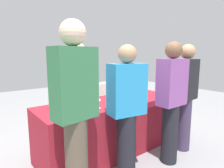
{
  "coord_description": "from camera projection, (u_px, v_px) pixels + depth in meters",
  "views": [
    {
      "loc": [
        -1.66,
        -2.13,
        1.44
      ],
      "look_at": [
        0.0,
        0.0,
        1.01
      ],
      "focal_mm": 30.55,
      "sensor_mm": 36.0,
      "label": 1
    }
  ],
  "objects": [
    {
      "name": "ground_plane",
      "position": [
        112.0,
        150.0,
        2.89
      ],
      "size": [
        12.0,
        12.0,
        0.0
      ],
      "primitive_type": "plane",
      "color": "gray"
    },
    {
      "name": "wine_glass_1",
      "position": [
        98.0,
        101.0,
        2.4
      ],
      "size": [
        0.07,
        0.07,
        0.12
      ],
      "color": "silver",
      "rests_on": "tasting_table"
    },
    {
      "name": "wine_bottle_5",
      "position": [
        135.0,
        88.0,
        3.17
      ],
      "size": [
        0.08,
        0.08,
        0.32
      ],
      "color": "black",
      "rests_on": "tasting_table"
    },
    {
      "name": "wine_glass_0",
      "position": [
        90.0,
        102.0,
        2.3
      ],
      "size": [
        0.07,
        0.07,
        0.15
      ],
      "color": "silver",
      "rests_on": "tasting_table"
    },
    {
      "name": "guest_3",
      "position": [
        185.0,
        94.0,
        2.79
      ],
      "size": [
        0.39,
        0.24,
        1.58
      ],
      "rotation": [
        0.0,
        0.0,
        0.07
      ],
      "color": "#3F3351",
      "rests_on": "ground_plane"
    },
    {
      "name": "tasting_table",
      "position": [
        112.0,
        126.0,
        2.83
      ],
      "size": [
        2.15,
        0.75,
        0.76
      ],
      "primitive_type": "cube",
      "color": "maroon",
      "rests_on": "ground_plane"
    },
    {
      "name": "wine_bottle_3",
      "position": [
        118.0,
        90.0,
        3.0
      ],
      "size": [
        0.07,
        0.07,
        0.29
      ],
      "color": "black",
      "rests_on": "tasting_table"
    },
    {
      "name": "wine_glass_3",
      "position": [
        130.0,
        94.0,
        2.82
      ],
      "size": [
        0.07,
        0.07,
        0.13
      ],
      "color": "silver",
      "rests_on": "tasting_table"
    },
    {
      "name": "wine_bottle_4",
      "position": [
        123.0,
        89.0,
        3.03
      ],
      "size": [
        0.07,
        0.07,
        0.32
      ],
      "color": "black",
      "rests_on": "tasting_table"
    },
    {
      "name": "guest_0",
      "position": [
        75.0,
        108.0,
        1.72
      ],
      "size": [
        0.41,
        0.26,
        1.73
      ],
      "rotation": [
        0.0,
        0.0,
        0.11
      ],
      "color": "brown",
      "rests_on": "ground_plane"
    },
    {
      "name": "wine_bottle_0",
      "position": [
        52.0,
        99.0,
        2.37
      ],
      "size": [
        0.08,
        0.08,
        0.33
      ],
      "color": "black",
      "rests_on": "tasting_table"
    },
    {
      "name": "wine_bottle_1",
      "position": [
        67.0,
        97.0,
        2.45
      ],
      "size": [
        0.08,
        0.08,
        0.34
      ],
      "color": "black",
      "rests_on": "tasting_table"
    },
    {
      "name": "guest_1",
      "position": [
        127.0,
        109.0,
        2.15
      ],
      "size": [
        0.44,
        0.29,
        1.54
      ],
      "rotation": [
        0.0,
        0.0,
        -0.17
      ],
      "color": "black",
      "rests_on": "ground_plane"
    },
    {
      "name": "guest_2",
      "position": [
        171.0,
        99.0,
        2.45
      ],
      "size": [
        0.39,
        0.22,
        1.59
      ],
      "rotation": [
        0.0,
        0.0,
        -0.01
      ],
      "color": "black",
      "rests_on": "ground_plane"
    },
    {
      "name": "wine_glass_2",
      "position": [
        125.0,
        95.0,
        2.73
      ],
      "size": [
        0.06,
        0.06,
        0.14
      ],
      "color": "silver",
      "rests_on": "tasting_table"
    },
    {
      "name": "menu_board",
      "position": [
        106.0,
        103.0,
        4.02
      ],
      "size": [
        0.62,
        0.08,
        0.84
      ],
      "primitive_type": "cube",
      "rotation": [
        0.0,
        0.0,
        0.08
      ],
      "color": "white",
      "rests_on": "ground_plane"
    },
    {
      "name": "server_pouring",
      "position": [
        79.0,
        88.0,
        3.12
      ],
      "size": [
        0.4,
        0.25,
        1.62
      ],
      "rotation": [
        0.0,
        0.0,
        3.28
      ],
      "color": "brown",
      "rests_on": "ground_plane"
    },
    {
      "name": "wine_bottle_6",
      "position": [
        135.0,
        86.0,
        3.29
      ],
      "size": [
        0.07,
        0.07,
        0.34
      ],
      "color": "black",
      "rests_on": "tasting_table"
    },
    {
      "name": "wine_bottle_2",
      "position": [
        90.0,
        95.0,
        2.64
      ],
      "size": [
        0.07,
        0.07,
        0.33
      ],
      "color": "black",
      "rests_on": "tasting_table"
    }
  ]
}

